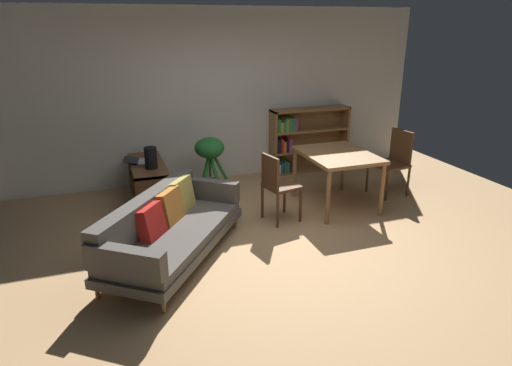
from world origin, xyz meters
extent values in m
plane|color=tan|center=(0.00, 0.00, 0.00)|extent=(8.16, 8.16, 0.00)
cube|color=silver|center=(0.00, 2.70, 1.35)|extent=(6.80, 0.10, 2.70)
cylinder|color=olive|center=(-0.41, 0.67, 0.07)|extent=(0.04, 0.04, 0.14)
cylinder|color=olive|center=(-1.52, -0.83, 0.07)|extent=(0.04, 0.04, 0.14)
cylinder|color=olive|center=(-0.96, 1.08, 0.07)|extent=(0.04, 0.04, 0.14)
cylinder|color=olive|center=(-2.08, -0.41, 0.07)|extent=(0.04, 0.04, 0.14)
cube|color=#56514C|center=(-1.24, 0.13, 0.19)|extent=(1.86, 2.11, 0.10)
cube|color=#56514C|center=(-1.24, 0.13, 0.29)|extent=(1.79, 2.03, 0.10)
cube|color=#56514C|center=(-1.50, 0.32, 0.52)|extent=(1.31, 1.67, 0.36)
cube|color=#56514C|center=(-0.68, 0.88, 0.47)|extent=(0.71, 0.58, 0.25)
cube|color=#56514C|center=(-1.81, -0.63, 0.47)|extent=(0.71, 0.58, 0.25)
cube|color=red|center=(-1.49, 0.06, 0.50)|extent=(0.36, 0.39, 0.37)
cube|color=orange|center=(-1.25, 0.38, 0.51)|extent=(0.38, 0.42, 0.39)
cube|color=tan|center=(-1.05, 0.68, 0.52)|extent=(0.36, 0.41, 0.40)
cube|color=brown|center=(-1.32, 2.53, 0.29)|extent=(0.47, 0.04, 0.57)
cube|color=brown|center=(-1.32, 1.33, 0.29)|extent=(0.47, 0.04, 0.57)
cube|color=brown|center=(-1.32, 1.93, 0.25)|extent=(0.47, 1.20, 0.04)
cube|color=brown|center=(-1.32, 1.93, 0.55)|extent=(0.47, 1.24, 0.04)
cube|color=brown|center=(-1.32, 1.93, 0.02)|extent=(0.47, 1.20, 0.04)
cube|color=silver|center=(-1.32, 2.01, 0.58)|extent=(0.26, 0.35, 0.02)
cube|color=black|center=(-1.53, 2.05, 0.61)|extent=(0.25, 0.34, 0.05)
cylinder|color=black|center=(-1.28, 1.69, 0.72)|extent=(0.17, 0.17, 0.29)
cylinder|color=slate|center=(-1.28, 1.69, 0.78)|extent=(0.09, 0.09, 0.01)
cylinder|color=brown|center=(-0.40, 1.98, 0.09)|extent=(0.30, 0.30, 0.19)
cylinder|color=#287A33|center=(-0.27, 1.98, 0.45)|extent=(0.29, 0.05, 0.54)
cylinder|color=#287A33|center=(-0.37, 2.08, 0.47)|extent=(0.07, 0.22, 0.57)
cylinder|color=#287A33|center=(-0.45, 2.03, 0.43)|extent=(0.13, 0.13, 0.49)
cylinder|color=#287A33|center=(-0.46, 1.94, 0.42)|extent=(0.18, 0.14, 0.49)
cylinder|color=#287A33|center=(-0.36, 1.87, 0.40)|extent=(0.12, 0.28, 0.45)
ellipsoid|color=#287A33|center=(-0.40, 1.98, 0.70)|extent=(0.44, 0.44, 0.31)
cylinder|color=olive|center=(0.74, 1.41, 0.36)|extent=(0.06, 0.06, 0.72)
cylinder|color=olive|center=(0.74, 0.37, 0.36)|extent=(0.06, 0.06, 0.72)
cylinder|color=olive|center=(1.54, 1.41, 0.36)|extent=(0.06, 0.06, 0.72)
cylinder|color=olive|center=(1.54, 0.37, 0.36)|extent=(0.06, 0.06, 0.72)
cube|color=olive|center=(1.14, 0.89, 0.75)|extent=(0.90, 1.14, 0.05)
cylinder|color=#56351E|center=(1.93, 0.80, 0.22)|extent=(0.04, 0.04, 0.44)
cylinder|color=#56351E|center=(1.87, 1.22, 0.22)|extent=(0.04, 0.04, 0.44)
cylinder|color=#56351E|center=(2.35, 0.87, 0.22)|extent=(0.04, 0.04, 0.44)
cylinder|color=#56351E|center=(2.28, 1.28, 0.22)|extent=(0.04, 0.04, 0.44)
cube|color=#56351E|center=(2.11, 1.04, 0.46)|extent=(0.52, 0.52, 0.04)
cube|color=#56351E|center=(2.32, 1.08, 0.72)|extent=(0.10, 0.41, 0.48)
cylinder|color=#56351E|center=(0.37, 0.90, 0.22)|extent=(0.04, 0.04, 0.45)
cylinder|color=#56351E|center=(0.45, 0.55, 0.22)|extent=(0.04, 0.04, 0.45)
cylinder|color=#56351E|center=(0.02, 0.83, 0.22)|extent=(0.04, 0.04, 0.45)
cylinder|color=#56351E|center=(0.10, 0.48, 0.22)|extent=(0.04, 0.04, 0.45)
cube|color=#56351E|center=(0.23, 0.69, 0.47)|extent=(0.47, 0.47, 0.04)
cube|color=#56351E|center=(0.06, 0.65, 0.69)|extent=(0.11, 0.35, 0.41)
cube|color=olive|center=(0.82, 2.49, 0.55)|extent=(0.04, 0.31, 1.10)
cube|color=olive|center=(2.16, 2.49, 0.55)|extent=(0.04, 0.31, 1.10)
cube|color=olive|center=(1.49, 2.49, 1.08)|extent=(1.38, 0.31, 0.04)
cube|color=olive|center=(1.49, 2.49, 0.02)|extent=(1.38, 0.31, 0.04)
cube|color=olive|center=(1.49, 2.62, 0.55)|extent=(1.35, 0.04, 1.10)
cube|color=olive|center=(1.49, 2.49, 0.37)|extent=(1.35, 0.30, 0.04)
cube|color=olive|center=(1.49, 2.49, 0.72)|extent=(1.35, 0.30, 0.04)
cube|color=silver|center=(0.89, 2.47, 0.11)|extent=(0.06, 0.23, 0.15)
cube|color=#2D5199|center=(0.95, 2.46, 0.12)|extent=(0.05, 0.20, 0.18)
cube|color=#337F47|center=(1.00, 2.47, 0.14)|extent=(0.04, 0.25, 0.20)
cube|color=#337F47|center=(1.05, 2.47, 0.13)|extent=(0.04, 0.26, 0.18)
cube|color=black|center=(1.09, 2.46, 0.13)|extent=(0.04, 0.21, 0.18)
cube|color=black|center=(0.88, 2.46, 0.51)|extent=(0.06, 0.22, 0.23)
cube|color=red|center=(0.94, 2.46, 0.51)|extent=(0.04, 0.21, 0.23)
cube|color=orange|center=(0.98, 2.47, 0.48)|extent=(0.04, 0.25, 0.19)
cube|color=black|center=(1.03, 2.45, 0.48)|extent=(0.04, 0.19, 0.18)
cube|color=#993884|center=(1.09, 2.47, 0.51)|extent=(0.05, 0.25, 0.23)
cube|color=#337F47|center=(0.88, 2.46, 0.85)|extent=(0.05, 0.20, 0.22)
cube|color=gold|center=(0.93, 2.46, 0.83)|extent=(0.04, 0.19, 0.17)
cube|color=#337F47|center=(0.98, 2.47, 0.84)|extent=(0.05, 0.26, 0.19)
cube|color=gold|center=(1.02, 2.47, 0.85)|extent=(0.03, 0.25, 0.22)
cube|color=#337F47|center=(1.08, 2.47, 0.86)|extent=(0.07, 0.26, 0.23)
cube|color=#337F47|center=(1.14, 2.47, 0.85)|extent=(0.05, 0.25, 0.22)
cube|color=#993884|center=(1.19, 2.46, 0.85)|extent=(0.05, 0.20, 0.21)
camera|label=1|loc=(-1.86, -4.31, 2.45)|focal=31.44mm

